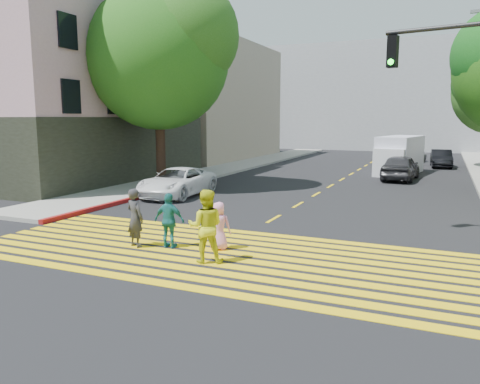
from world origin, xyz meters
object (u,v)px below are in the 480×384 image
Objects in this scene: dark_car_near at (400,167)px; silver_car at (412,155)px; tree_left at (160,50)px; white_van at (399,156)px; pedestrian_man at (135,218)px; dark_car_parked at (441,158)px; pedestrian_child at (219,226)px; pedestrian_extra at (169,221)px; pedestrian_woman at (206,226)px; white_sedan at (177,182)px.

silver_car is at bearing -85.34° from dark_car_near.
tree_left is 16.40m from white_van.
pedestrian_man is 0.42× the size of dark_car_parked.
pedestrian_man is 30.74m from silver_car.
silver_car is (3.07, 29.60, -0.06)m from pedestrian_child.
dark_car_parked is (5.29, 26.31, -0.01)m from pedestrian_child.
pedestrian_extra is at bearing 79.86° from dark_car_near.
pedestrian_woman is 1.19m from pedestrian_child.
white_van reaches higher than pedestrian_extra.
pedestrian_woman is at bearing -86.94° from white_van.
pedestrian_extra is 0.35× the size of dark_car_near.
pedestrian_man is at bearing 77.44° from dark_car_near.
pedestrian_extra is at bearing -48.97° from pedestrian_woman.
tree_left reaches higher than dark_car_near.
pedestrian_woman is 1.20× the size of pedestrian_extra.
silver_car is (4.40, 29.96, -0.16)m from pedestrian_extra.
tree_left is 5.59× the size of pedestrian_woman.
tree_left is 2.33× the size of dark_car_near.
dark_car_near is at bearing -116.31° from pedestrian_child.
pedestrian_child reaches higher than white_sedan.
dark_car_near reaches higher than white_sedan.
silver_car is at bearing 61.91° from tree_left.
dark_car_near reaches higher than silver_car.
pedestrian_extra is 21.22m from white_van.
dark_car_near reaches higher than pedestrian_child.
pedestrian_man is at bearing -32.83° from pedestrian_woman.
pedestrian_extra is at bearing -62.15° from white_sedan.
white_sedan is (-5.73, 7.33, -0.01)m from pedestrian_child.
white_van reaches higher than dark_car_parked.
tree_left is at bearing -41.91° from pedestrian_man.
tree_left is 1.90× the size of white_van.
white_sedan is 1.19× the size of dark_car_parked.
pedestrian_man reaches higher than dark_car_parked.
pedestrian_man is 21.72m from white_van.
pedestrian_child is at bearing -105.63° from dark_car_parked.
silver_car is (5.30, 30.28, -0.22)m from pedestrian_man.
white_sedan is at bearing -67.94° from pedestrian_child.
pedestrian_man is (5.53, -9.98, -6.06)m from tree_left.
pedestrian_extra reaches higher than white_sedan.
pedestrian_child is 29.76m from silver_car.
tree_left is 6.22× the size of pedestrian_man.
pedestrian_man reaches higher than white_sedan.
white_sedan is 1.07× the size of dark_car_near.
dark_car_parked is (2.10, 8.85, -0.10)m from dark_car_near.
pedestrian_woman reaches higher than pedestrian_child.
pedestrian_extra is 0.39× the size of dark_car_parked.
white_van is at bearing -113.77° from pedestrian_child.
white_sedan is at bearing 52.71° from dark_car_near.
pedestrian_extra is at bearing -56.33° from tree_left.
white_van reaches higher than pedestrian_woman.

